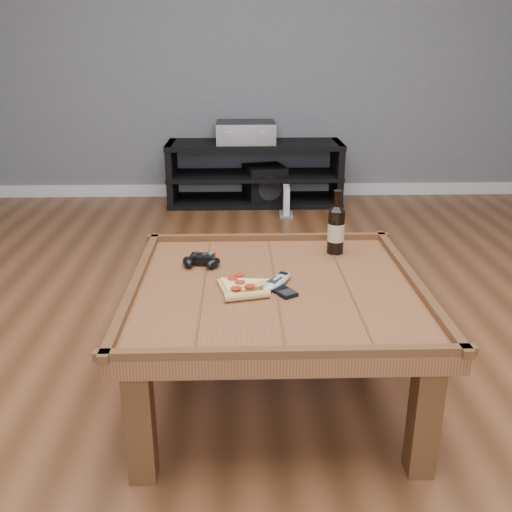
{
  "coord_description": "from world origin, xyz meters",
  "views": [
    {
      "loc": [
        -0.12,
        -1.82,
        1.24
      ],
      "look_at": [
        -0.07,
        0.1,
        0.52
      ],
      "focal_mm": 40.0,
      "sensor_mm": 36.0,
      "label": 1
    }
  ],
  "objects_px": {
    "pizza_slice": "(241,287)",
    "remote_control": "(277,281)",
    "media_console": "(255,174)",
    "game_controller": "(201,261)",
    "beer_bottle": "(336,228)",
    "game_console": "(286,202)",
    "coffee_table": "(275,300)",
    "smartphone": "(283,291)",
    "av_receiver": "(246,132)",
    "subwoofer": "(265,184)"
  },
  "relations": [
    {
      "from": "media_console",
      "to": "game_controller",
      "type": "height_order",
      "value": "media_console"
    },
    {
      "from": "media_console",
      "to": "smartphone",
      "type": "distance_m",
      "value": 2.83
    },
    {
      "from": "pizza_slice",
      "to": "media_console",
      "type": "bearing_deg",
      "value": 74.33
    },
    {
      "from": "media_console",
      "to": "subwoofer",
      "type": "relative_size",
      "value": 3.76
    },
    {
      "from": "coffee_table",
      "to": "pizza_slice",
      "type": "xyz_separation_m",
      "value": [
        -0.12,
        -0.04,
        0.07
      ]
    },
    {
      "from": "game_console",
      "to": "remote_control",
      "type": "bearing_deg",
      "value": -93.52
    },
    {
      "from": "media_console",
      "to": "smartphone",
      "type": "relative_size",
      "value": 12.07
    },
    {
      "from": "media_console",
      "to": "subwoofer",
      "type": "height_order",
      "value": "media_console"
    },
    {
      "from": "beer_bottle",
      "to": "game_controller",
      "type": "bearing_deg",
      "value": -166.17
    },
    {
      "from": "coffee_table",
      "to": "beer_bottle",
      "type": "distance_m",
      "value": 0.44
    },
    {
      "from": "pizza_slice",
      "to": "av_receiver",
      "type": "height_order",
      "value": "av_receiver"
    },
    {
      "from": "media_console",
      "to": "pizza_slice",
      "type": "distance_m",
      "value": 2.8
    },
    {
      "from": "smartphone",
      "to": "subwoofer",
      "type": "height_order",
      "value": "smartphone"
    },
    {
      "from": "subwoofer",
      "to": "game_console",
      "type": "bearing_deg",
      "value": -82.42
    },
    {
      "from": "media_console",
      "to": "av_receiver",
      "type": "relative_size",
      "value": 3.02
    },
    {
      "from": "subwoofer",
      "to": "game_controller",
      "type": "bearing_deg",
      "value": -111.79
    },
    {
      "from": "av_receiver",
      "to": "subwoofer",
      "type": "relative_size",
      "value": 1.25
    },
    {
      "from": "remote_control",
      "to": "subwoofer",
      "type": "relative_size",
      "value": 0.51
    },
    {
      "from": "pizza_slice",
      "to": "remote_control",
      "type": "distance_m",
      "value": 0.13
    },
    {
      "from": "media_console",
      "to": "game_console",
      "type": "xyz_separation_m",
      "value": [
        0.23,
        -0.37,
        -0.14
      ]
    },
    {
      "from": "beer_bottle",
      "to": "pizza_slice",
      "type": "height_order",
      "value": "beer_bottle"
    },
    {
      "from": "pizza_slice",
      "to": "game_console",
      "type": "relative_size",
      "value": 1.35
    },
    {
      "from": "media_console",
      "to": "game_console",
      "type": "height_order",
      "value": "media_console"
    },
    {
      "from": "beer_bottle",
      "to": "smartphone",
      "type": "xyz_separation_m",
      "value": [
        -0.24,
        -0.39,
        -0.1
      ]
    },
    {
      "from": "media_console",
      "to": "game_controller",
      "type": "relative_size",
      "value": 8.66
    },
    {
      "from": "subwoofer",
      "to": "pizza_slice",
      "type": "bearing_deg",
      "value": -108.14
    },
    {
      "from": "media_console",
      "to": "subwoofer",
      "type": "bearing_deg",
      "value": 3.78
    },
    {
      "from": "media_console",
      "to": "pizza_slice",
      "type": "xyz_separation_m",
      "value": [
        -0.12,
        -2.79,
        0.21
      ]
    },
    {
      "from": "pizza_slice",
      "to": "game_console",
      "type": "xyz_separation_m",
      "value": [
        0.35,
        2.42,
        -0.36
      ]
    },
    {
      "from": "beer_bottle",
      "to": "pizza_slice",
      "type": "xyz_separation_m",
      "value": [
        -0.38,
        -0.35,
        -0.09
      ]
    },
    {
      "from": "smartphone",
      "to": "media_console",
      "type": "bearing_deg",
      "value": 59.72
    },
    {
      "from": "media_console",
      "to": "smartphone",
      "type": "xyz_separation_m",
      "value": [
        0.02,
        -2.82,
        0.21
      ]
    },
    {
      "from": "media_console",
      "to": "game_console",
      "type": "bearing_deg",
      "value": -58.09
    },
    {
      "from": "beer_bottle",
      "to": "smartphone",
      "type": "relative_size",
      "value": 2.21
    },
    {
      "from": "smartphone",
      "to": "remote_control",
      "type": "bearing_deg",
      "value": 73.01
    },
    {
      "from": "smartphone",
      "to": "av_receiver",
      "type": "distance_m",
      "value": 2.82
    },
    {
      "from": "media_console",
      "to": "smartphone",
      "type": "height_order",
      "value": "media_console"
    },
    {
      "from": "media_console",
      "to": "game_controller",
      "type": "xyz_separation_m",
      "value": [
        -0.27,
        -2.56,
        0.22
      ]
    },
    {
      "from": "game_controller",
      "to": "beer_bottle",
      "type": "bearing_deg",
      "value": 21.85
    },
    {
      "from": "av_receiver",
      "to": "game_console",
      "type": "bearing_deg",
      "value": -51.04
    },
    {
      "from": "media_console",
      "to": "av_receiver",
      "type": "xyz_separation_m",
      "value": [
        -0.07,
        -0.01,
        0.33
      ]
    },
    {
      "from": "beer_bottle",
      "to": "game_console",
      "type": "bearing_deg",
      "value": 90.77
    },
    {
      "from": "av_receiver",
      "to": "subwoofer",
      "type": "distance_m",
      "value": 0.45
    },
    {
      "from": "game_console",
      "to": "coffee_table",
      "type": "bearing_deg",
      "value": -93.62
    },
    {
      "from": "av_receiver",
      "to": "pizza_slice",
      "type": "bearing_deg",
      "value": -91.71
    },
    {
      "from": "remote_control",
      "to": "coffee_table",
      "type": "bearing_deg",
      "value": -136.14
    },
    {
      "from": "media_console",
      "to": "beer_bottle",
      "type": "distance_m",
      "value": 2.46
    },
    {
      "from": "beer_bottle",
      "to": "subwoofer",
      "type": "distance_m",
      "value": 2.48
    },
    {
      "from": "beer_bottle",
      "to": "coffee_table",
      "type": "bearing_deg",
      "value": -129.02
    },
    {
      "from": "beer_bottle",
      "to": "game_console",
      "type": "distance_m",
      "value": 2.11
    }
  ]
}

